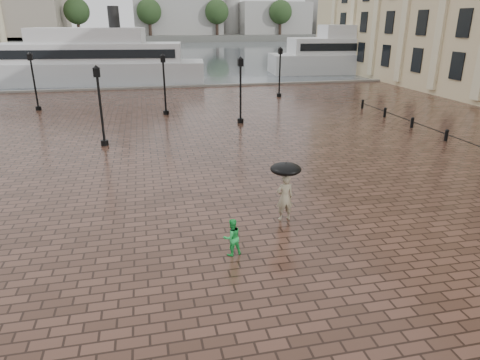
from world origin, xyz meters
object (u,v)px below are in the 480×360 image
object	(u,v)px
child_pedestrian	(232,237)
street_lamps	(170,84)
ferry_far	(365,53)
adult_pedestrian	(285,198)
ferry_near	(91,61)

from	to	relation	value
child_pedestrian	street_lamps	bearing A→B (deg)	-104.00
street_lamps	child_pedestrian	xyz separation A→B (m)	(0.36, -21.35, -1.72)
street_lamps	ferry_far	world-z (taller)	ferry_far
ferry_far	street_lamps	bearing A→B (deg)	-135.03
street_lamps	ferry_far	xyz separation A→B (m)	(28.23, 23.26, 0.25)
child_pedestrian	adult_pedestrian	bearing A→B (deg)	-154.16
street_lamps	ferry_far	size ratio (longest dim) A/B	0.81
ferry_near	adult_pedestrian	bearing A→B (deg)	-68.40
child_pedestrian	ferry_near	size ratio (longest dim) A/B	0.05
adult_pedestrian	child_pedestrian	size ratio (longest dim) A/B	1.44
adult_pedestrian	ferry_far	distance (m)	49.67
child_pedestrian	ferry_near	world-z (taller)	ferry_near
street_lamps	adult_pedestrian	size ratio (longest dim) A/B	12.42
ferry_near	ferry_far	world-z (taller)	ferry_far
street_lamps	child_pedestrian	size ratio (longest dim) A/B	17.83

